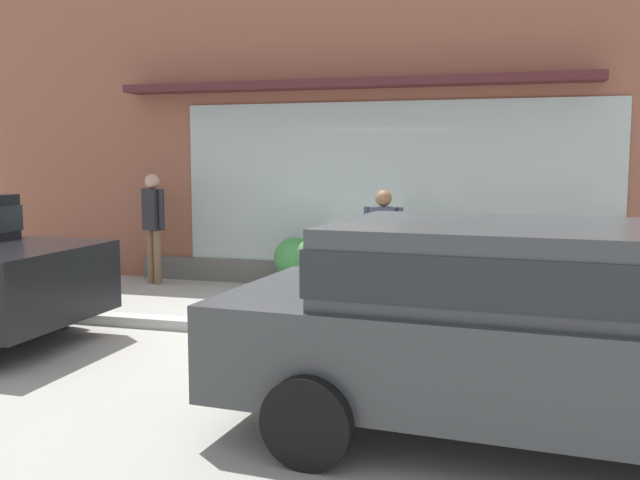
# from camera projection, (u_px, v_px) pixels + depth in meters

# --- Properties ---
(ground_plane) EXTENTS (60.00, 60.00, 0.00)m
(ground_plane) POSITION_uv_depth(u_px,v_px,m) (286.00, 332.00, 8.08)
(ground_plane) COLOR #9E9B93
(curb_strip) EXTENTS (14.00, 0.24, 0.12)m
(curb_strip) POSITION_uv_depth(u_px,v_px,m) (280.00, 331.00, 7.88)
(curb_strip) COLOR #B2B2AD
(curb_strip) RESTS_ON ground_plane
(storefront) EXTENTS (14.00, 0.81, 5.31)m
(storefront) POSITION_uv_depth(u_px,v_px,m) (353.00, 116.00, 10.82)
(storefront) COLOR #935642
(storefront) RESTS_ON ground_plane
(fire_hydrant) EXTENTS (0.41, 0.38, 0.95)m
(fire_hydrant) POSITION_uv_depth(u_px,v_px,m) (309.00, 276.00, 8.95)
(fire_hydrant) COLOR #4C8C47
(fire_hydrant) RESTS_ON ground_plane
(pedestrian_with_handbag) EXTENTS (0.68, 0.21, 1.56)m
(pedestrian_with_handbag) POSITION_uv_depth(u_px,v_px,m) (381.00, 241.00, 9.08)
(pedestrian_with_handbag) COLOR #333847
(pedestrian_with_handbag) RESTS_ON ground_plane
(pedestrian_passerby) EXTENTS (0.45, 0.30, 1.73)m
(pedestrian_passerby) POSITION_uv_depth(u_px,v_px,m) (153.00, 219.00, 11.09)
(pedestrian_passerby) COLOR brown
(pedestrian_passerby) RESTS_ON ground_plane
(parked_car_dark_gray) EXTENTS (4.71, 2.34, 1.51)m
(parked_car_dark_gray) POSITION_uv_depth(u_px,v_px,m) (540.00, 319.00, 4.88)
(parked_car_dark_gray) COLOR #383A3D
(parked_car_dark_gray) RESTS_ON ground_plane
(potted_plant_window_right) EXTENTS (0.62, 0.62, 0.80)m
(potted_plant_window_right) POSITION_uv_depth(u_px,v_px,m) (295.00, 262.00, 10.54)
(potted_plant_window_right) COLOR #B7B2A3
(potted_plant_window_right) RESTS_ON ground_plane
(potted_plant_trailing_edge) EXTENTS (0.37, 0.37, 0.58)m
(potted_plant_trailing_edge) POSITION_uv_depth(u_px,v_px,m) (384.00, 272.00, 10.29)
(potted_plant_trailing_edge) COLOR #B7B2A3
(potted_plant_trailing_edge) RESTS_ON ground_plane
(potted_plant_near_hydrant) EXTENTS (0.37, 0.37, 1.11)m
(potted_plant_near_hydrant) POSITION_uv_depth(u_px,v_px,m) (540.00, 264.00, 9.67)
(potted_plant_near_hydrant) COLOR #B7B2A3
(potted_plant_near_hydrant) RESTS_ON ground_plane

